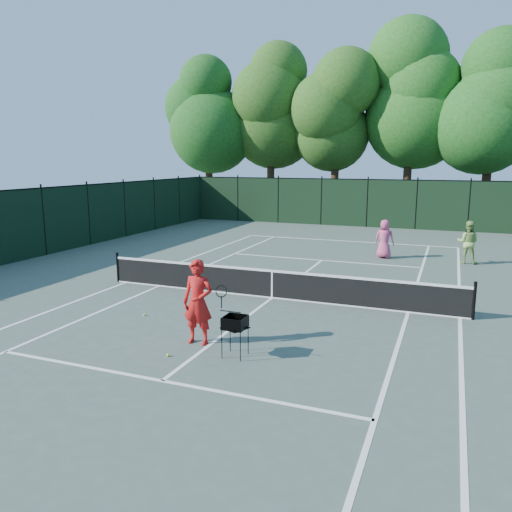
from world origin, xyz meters
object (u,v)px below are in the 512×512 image
(ball_hopper, at_px, (235,323))
(player_pink, at_px, (384,239))
(player_green, at_px, (468,242))
(coach, at_px, (198,302))
(loose_ball_near_cart, at_px, (168,355))
(loose_ball_midcourt, at_px, (145,315))

(ball_hopper, bearing_deg, player_pink, 104.19)
(player_pink, xyz_separation_m, player_green, (3.38, 0.11, 0.04))
(coach, distance_m, loose_ball_near_cart, 1.41)
(coach, xyz_separation_m, loose_ball_near_cart, (-0.25, -0.98, -0.97))
(player_green, distance_m, loose_ball_near_cart, 14.76)
(coach, distance_m, loose_ball_midcourt, 2.89)
(player_green, relative_size, loose_ball_near_cart, 26.29)
(player_green, distance_m, ball_hopper, 13.67)
(player_pink, bearing_deg, coach, 78.91)
(player_pink, height_order, ball_hopper, player_pink)
(coach, relative_size, player_green, 1.13)
(player_pink, distance_m, player_green, 3.38)
(ball_hopper, height_order, loose_ball_midcourt, ball_hopper)
(ball_hopper, bearing_deg, coach, -178.98)
(loose_ball_midcourt, bearing_deg, loose_ball_near_cart, -46.80)
(coach, height_order, player_pink, coach)
(loose_ball_near_cart, bearing_deg, player_pink, 77.40)
(player_green, height_order, ball_hopper, player_green)
(player_green, bearing_deg, player_pink, 9.49)
(player_green, xyz_separation_m, loose_ball_near_cart, (-6.33, -13.31, -0.86))
(player_pink, height_order, player_green, player_green)
(coach, height_order, ball_hopper, coach)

